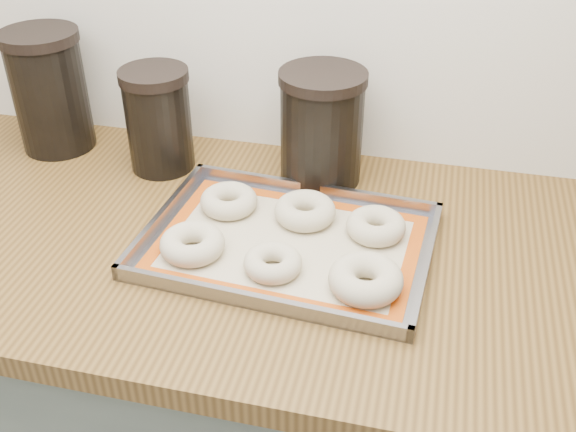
% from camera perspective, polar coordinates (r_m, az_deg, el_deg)
% --- Properties ---
extents(cabinet, '(3.00, 0.65, 0.86)m').
position_cam_1_polar(cabinet, '(1.49, -7.80, -15.88)').
color(cabinet, slate).
rests_on(cabinet, floor).
extents(countertop, '(3.06, 0.68, 0.04)m').
position_cam_1_polar(countertop, '(1.18, -9.47, -1.67)').
color(countertop, brown).
rests_on(countertop, cabinet).
extents(baking_tray, '(0.48, 0.36, 0.03)m').
position_cam_1_polar(baking_tray, '(1.10, -0.00, -2.28)').
color(baking_tray, gray).
rests_on(baking_tray, countertop).
extents(baking_mat, '(0.44, 0.32, 0.00)m').
position_cam_1_polar(baking_mat, '(1.10, 0.00, -2.37)').
color(baking_mat, '#C6B793').
rests_on(baking_mat, baking_tray).
extents(bagel_front_left, '(0.12, 0.12, 0.04)m').
position_cam_1_polar(bagel_front_left, '(1.09, -8.10, -2.35)').
color(bagel_front_left, '#BCB092').
rests_on(bagel_front_left, baking_mat).
extents(bagel_front_mid, '(0.11, 0.11, 0.03)m').
position_cam_1_polar(bagel_front_mid, '(1.04, -1.29, -3.98)').
color(bagel_front_mid, '#BCB092').
rests_on(bagel_front_mid, baking_mat).
extents(bagel_front_right, '(0.14, 0.14, 0.04)m').
position_cam_1_polar(bagel_front_right, '(1.01, 6.60, -5.34)').
color(bagel_front_right, '#BCB092').
rests_on(bagel_front_right, baking_mat).
extents(bagel_back_left, '(0.12, 0.12, 0.03)m').
position_cam_1_polar(bagel_back_left, '(1.18, -5.03, 1.29)').
color(bagel_back_left, '#BCB092').
rests_on(bagel_back_left, baking_mat).
extents(bagel_back_mid, '(0.12, 0.12, 0.04)m').
position_cam_1_polar(bagel_back_mid, '(1.15, 1.45, 0.45)').
color(bagel_back_mid, '#BCB092').
rests_on(bagel_back_mid, baking_mat).
extents(bagel_back_right, '(0.13, 0.13, 0.04)m').
position_cam_1_polar(bagel_back_right, '(1.12, 7.45, -0.84)').
color(bagel_back_right, '#BCB092').
rests_on(bagel_back_right, baking_mat).
extents(canister_left, '(0.15, 0.15, 0.24)m').
position_cam_1_polar(canister_left, '(1.43, -19.53, 9.98)').
color(canister_left, black).
rests_on(canister_left, countertop).
extents(canister_mid, '(0.13, 0.13, 0.20)m').
position_cam_1_polar(canister_mid, '(1.31, -10.91, 8.03)').
color(canister_mid, black).
rests_on(canister_mid, countertop).
extents(canister_right, '(0.16, 0.16, 0.21)m').
position_cam_1_polar(canister_right, '(1.24, 2.87, 7.53)').
color(canister_right, black).
rests_on(canister_right, countertop).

